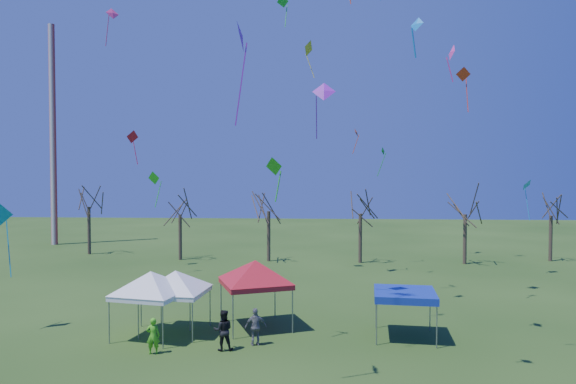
% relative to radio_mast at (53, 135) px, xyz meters
% --- Properties ---
extents(ground, '(140.00, 140.00, 0.00)m').
position_rel_radio_mast_xyz_m(ground, '(28.00, -34.00, -12.50)').
color(ground, '#224215').
rests_on(ground, ground).
extents(radio_mast, '(0.70, 0.70, 25.00)m').
position_rel_radio_mast_xyz_m(radio_mast, '(0.00, 0.00, 0.00)').
color(radio_mast, silver).
rests_on(radio_mast, ground).
extents(tree_0, '(3.83, 3.83, 8.44)m').
position_rel_radio_mast_xyz_m(tree_0, '(7.15, -6.62, -6.01)').
color(tree_0, '#3D2D21').
rests_on(tree_0, ground).
extents(tree_1, '(3.42, 3.42, 7.54)m').
position_rel_radio_mast_xyz_m(tree_1, '(17.23, -9.35, -6.71)').
color(tree_1, '#3D2D21').
rests_on(tree_1, ground).
extents(tree_2, '(3.71, 3.71, 8.18)m').
position_rel_radio_mast_xyz_m(tree_2, '(25.63, -9.62, -6.21)').
color(tree_2, '#3D2D21').
rests_on(tree_2, ground).
extents(tree_3, '(3.59, 3.59, 7.91)m').
position_rel_radio_mast_xyz_m(tree_3, '(34.03, -9.96, -6.42)').
color(tree_3, '#3D2D21').
rests_on(tree_3, ground).
extents(tree_4, '(3.58, 3.58, 7.89)m').
position_rel_radio_mast_xyz_m(tree_4, '(43.36, -10.00, -6.44)').
color(tree_4, '#3D2D21').
rests_on(tree_4, ground).
extents(tree_5, '(3.39, 3.39, 7.46)m').
position_rel_radio_mast_xyz_m(tree_5, '(51.72, -7.93, -6.77)').
color(tree_5, '#3D2D21').
rests_on(tree_5, ground).
extents(tent_white_west, '(4.20, 4.20, 3.78)m').
position_rel_radio_mast_xyz_m(tent_white_west, '(22.06, -32.04, -9.45)').
color(tent_white_west, gray).
rests_on(tent_white_west, ground).
extents(tent_white_mid, '(4.14, 4.14, 3.67)m').
position_rel_radio_mast_xyz_m(tent_white_mid, '(23.08, -31.28, -9.54)').
color(tent_white_mid, gray).
rests_on(tent_white_mid, ground).
extents(tent_red, '(4.32, 4.32, 4.10)m').
position_rel_radio_mast_xyz_m(tent_red, '(27.01, -30.14, -9.19)').
color(tent_red, gray).
rests_on(tent_red, ground).
extents(tent_blue, '(3.21, 3.21, 2.31)m').
position_rel_radio_mast_xyz_m(tent_blue, '(34.56, -31.35, -10.37)').
color(tent_blue, gray).
rests_on(tent_blue, ground).
extents(person_green, '(0.65, 0.49, 1.63)m').
position_rel_radio_mast_xyz_m(person_green, '(22.93, -34.38, -11.69)').
color(person_green, '#4BC11E').
rests_on(person_green, ground).
extents(person_dark, '(1.01, 0.85, 1.86)m').
position_rel_radio_mast_xyz_m(person_dark, '(25.98, -33.72, -11.57)').
color(person_dark, black).
rests_on(person_dark, ground).
extents(person_grey, '(1.11, 0.70, 1.75)m').
position_rel_radio_mast_xyz_m(person_grey, '(27.37, -32.93, -11.62)').
color(person_grey, slate).
rests_on(person_grey, ground).
extents(kite_9, '(0.56, 0.58, 1.48)m').
position_rel_radio_mast_xyz_m(kite_9, '(33.91, -37.41, 1.00)').
color(kite_9, '#1688ED').
rests_on(kite_9, ground).
extents(kite_1, '(0.99, 0.80, 2.12)m').
position_rel_radio_mast_xyz_m(kite_1, '(28.25, -32.68, -4.09)').
color(kite_1, '#209C18').
rests_on(kite_1, ground).
extents(kite_25, '(0.38, 0.80, 1.75)m').
position_rel_radio_mast_xyz_m(kite_25, '(36.53, -31.92, 1.26)').
color(kite_25, '#FC38A6').
rests_on(kite_25, ground).
extents(kite_13, '(1.19, 0.92, 2.90)m').
position_rel_radio_mast_xyz_m(kite_13, '(17.12, -16.39, -4.77)').
color(kite_13, green).
rests_on(kite_13, ground).
extents(kite_24, '(0.89, 0.71, 2.01)m').
position_rel_radio_mast_xyz_m(kite_24, '(28.04, -24.27, 6.33)').
color(kite_24, green).
rests_on(kite_24, ground).
extents(kite_27, '(1.10, 0.72, 2.64)m').
position_rel_radio_mast_xyz_m(kite_27, '(30.55, -33.01, -0.67)').
color(kite_27, purple).
rests_on(kite_27, ground).
extents(kite_12, '(1.24, 1.23, 3.30)m').
position_rel_radio_mast_xyz_m(kite_12, '(46.69, -15.03, -5.33)').
color(kite_12, '#168DEA').
rests_on(kite_12, ground).
extents(kite_19, '(0.63, 0.85, 2.11)m').
position_rel_radio_mast_xyz_m(kite_19, '(33.28, -15.39, -1.17)').
color(kite_19, '#DB490B').
rests_on(kite_19, ground).
extents(kite_5, '(0.45, 1.16, 3.73)m').
position_rel_radio_mast_xyz_m(kite_5, '(27.61, -38.60, 0.36)').
color(kite_5, purple).
rests_on(kite_5, ground).
extents(kite_7, '(1.00, 0.98, 2.56)m').
position_rel_radio_mast_xyz_m(kite_7, '(16.67, -23.31, 6.11)').
color(kite_7, '#DA3073').
rests_on(kite_7, ground).
extents(kite_22, '(0.80, 0.91, 2.60)m').
position_rel_radio_mast_xyz_m(kite_22, '(35.96, -10.65, -2.51)').
color(kite_22, '#1EA218').
rests_on(kite_22, ground).
extents(kite_11, '(0.99, 1.35, 2.82)m').
position_rel_radio_mast_xyz_m(kite_11, '(29.45, -17.54, 5.07)').
color(kite_11, yellow).
rests_on(kite_11, ground).
extents(kite_17, '(0.90, 0.53, 2.74)m').
position_rel_radio_mast_xyz_m(kite_17, '(38.94, -25.16, 1.48)').
color(kite_17, red).
rests_on(kite_17, ground).
extents(kite_2, '(1.06, 1.24, 2.93)m').
position_rel_radio_mast_xyz_m(kite_2, '(14.46, -14.02, -1.29)').
color(kite_2, red).
rests_on(kite_2, ground).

